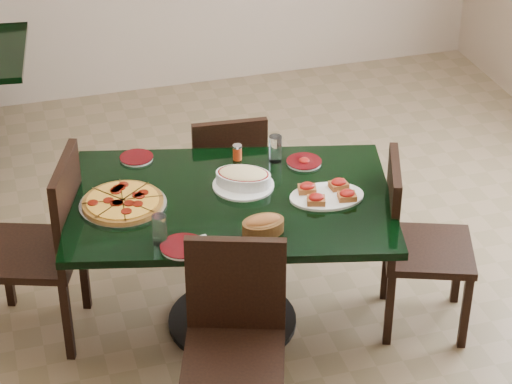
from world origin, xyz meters
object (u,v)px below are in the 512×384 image
object	(u,v)px
chair_far	(227,175)
pepperoni_pizza	(123,202)
chair_near	(235,332)
chair_right	(412,237)
bread_basket	(263,225)
main_table	(231,230)
lasagna_casserole	(243,178)
chair_left	(47,240)
bruschetta_platter	(327,194)

from	to	relation	value
chair_far	pepperoni_pizza	bearing A→B (deg)	46.62
chair_near	chair_right	world-z (taller)	chair_right
pepperoni_pizza	bread_basket	distance (m)	0.69
main_table	lasagna_casserole	distance (m)	0.26
chair_left	bread_basket	distance (m)	1.08
chair_right	chair_near	bearing A→B (deg)	134.18
chair_near	bread_basket	world-z (taller)	chair_near
chair_near	pepperoni_pizza	size ratio (longest dim) A/B	2.24
pepperoni_pizza	bread_basket	bearing A→B (deg)	-35.36
chair_near	bread_basket	xyz separation A→B (m)	(0.23, 0.35, 0.28)
main_table	lasagna_casserole	size ratio (longest dim) A/B	5.39
chair_near	main_table	bearing A→B (deg)	94.79
main_table	chair_near	distance (m)	0.70
bruschetta_platter	chair_left	bearing A→B (deg)	171.04
main_table	pepperoni_pizza	xyz separation A→B (m)	(-0.50, 0.08, 0.20)
main_table	bread_basket	size ratio (longest dim) A/B	8.13
main_table	bread_basket	distance (m)	0.40
main_table	chair_near	xyz separation A→B (m)	(-0.17, -0.68, -0.06)
chair_left	pepperoni_pizza	distance (m)	0.43
pepperoni_pizza	lasagna_casserole	size ratio (longest dim) A/B	1.29
chair_far	lasagna_casserole	size ratio (longest dim) A/B	2.68
pepperoni_pizza	chair_near	bearing A→B (deg)	-66.25
pepperoni_pizza	bruschetta_platter	distance (m)	0.96
chair_far	lasagna_casserole	distance (m)	0.67
chair_near	bruschetta_platter	world-z (taller)	chair_near
main_table	chair_near	world-z (taller)	chair_near
chair_far	lasagna_casserole	bearing A→B (deg)	87.89
lasagna_casserole	chair_right	bearing A→B (deg)	5.74
chair_near	bruschetta_platter	xyz separation A→B (m)	(0.60, 0.55, 0.26)
chair_far	bread_basket	size ratio (longest dim) A/B	4.05
main_table	chair_left	size ratio (longest dim) A/B	1.74
pepperoni_pizza	bread_basket	size ratio (longest dim) A/B	1.94
chair_near	chair_left	size ratio (longest dim) A/B	0.93
chair_far	pepperoni_pizza	size ratio (longest dim) A/B	2.08
bruschetta_platter	lasagna_casserole	bearing A→B (deg)	153.32
lasagna_casserole	chair_far	bearing A→B (deg)	111.21
chair_far	chair_near	bearing A→B (deg)	81.18
pepperoni_pizza	lasagna_casserole	world-z (taller)	lasagna_casserole
chair_near	lasagna_casserole	world-z (taller)	chair_near
pepperoni_pizza	bread_basket	xyz separation A→B (m)	(0.56, -0.40, 0.02)
main_table	chair_far	bearing A→B (deg)	90.40
chair_right	chair_far	bearing A→B (deg)	58.36
chair_near	bread_basket	distance (m)	0.50
main_table	chair_right	size ratio (longest dim) A/B	1.87
chair_right	bruschetta_platter	xyz separation A→B (m)	(-0.42, 0.10, 0.26)
chair_far	chair_near	world-z (taller)	chair_near
chair_far	bruschetta_platter	size ratio (longest dim) A/B	2.27
chair_left	lasagna_casserole	world-z (taller)	chair_left
chair_left	chair_near	bearing A→B (deg)	58.07
bread_basket	chair_far	bearing A→B (deg)	77.87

